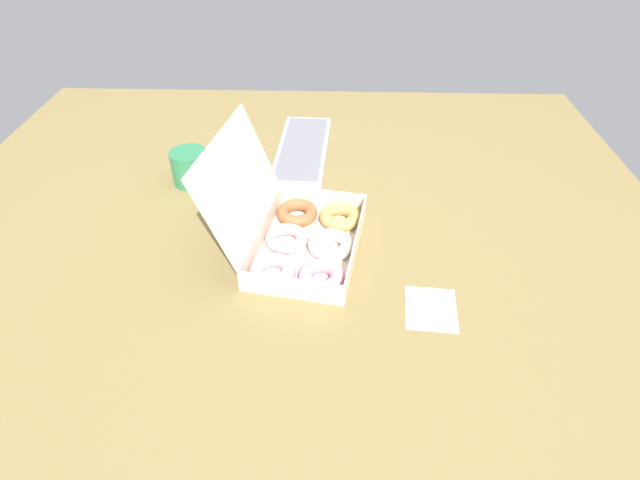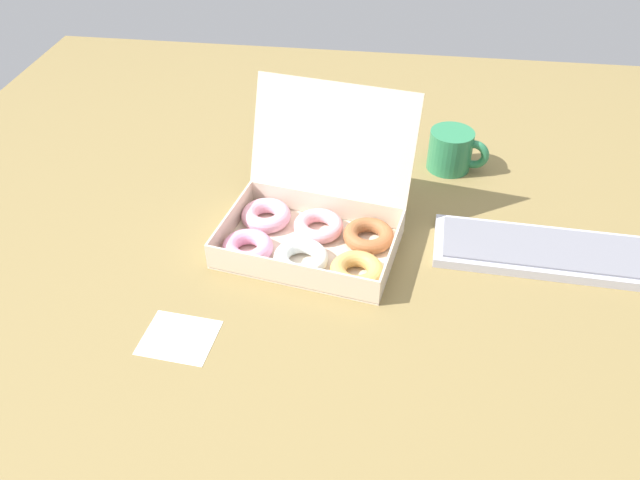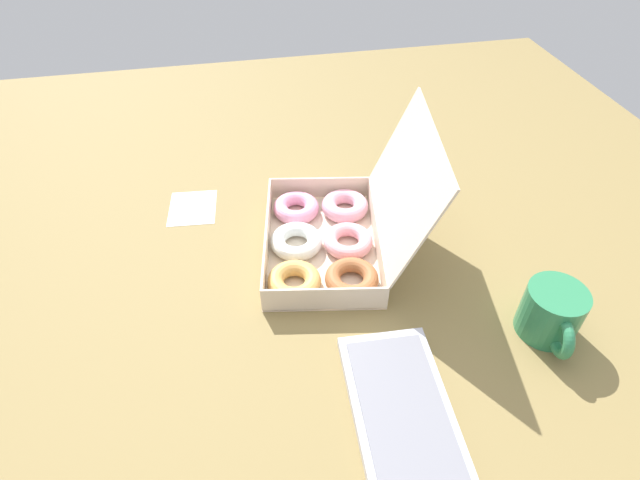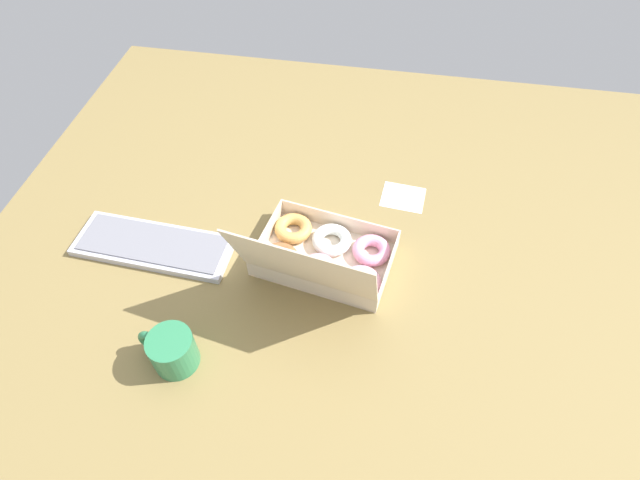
# 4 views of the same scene
# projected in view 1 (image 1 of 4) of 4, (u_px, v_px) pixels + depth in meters

# --- Properties ---
(ground_plane) EXTENTS (1.80, 1.80, 0.02)m
(ground_plane) POSITION_uv_depth(u_px,v_px,m) (291.00, 258.00, 1.09)
(ground_plane) COLOR olive
(donut_box) EXTENTS (0.36, 0.34, 0.25)m
(donut_box) POSITION_uv_depth(u_px,v_px,m) (301.00, 236.00, 1.08)
(donut_box) COLOR beige
(donut_box) RESTS_ON ground_plane
(keyboard) EXTENTS (0.40, 0.16, 0.02)m
(keyboard) POSITION_uv_depth(u_px,v_px,m) (304.00, 150.00, 1.43)
(keyboard) COLOR #B8B8C6
(keyboard) RESTS_ON ground_plane
(coffee_mug) EXTENTS (0.13, 0.09, 0.09)m
(coffee_mug) POSITION_uv_depth(u_px,v_px,m) (191.00, 166.00, 1.29)
(coffee_mug) COLOR #2D7D4F
(coffee_mug) RESTS_ON ground_plane
(paper_napkin) EXTENTS (0.12, 0.11, 0.00)m
(paper_napkin) POSITION_uv_depth(u_px,v_px,m) (431.00, 309.00, 0.96)
(paper_napkin) COLOR white
(paper_napkin) RESTS_ON ground_plane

